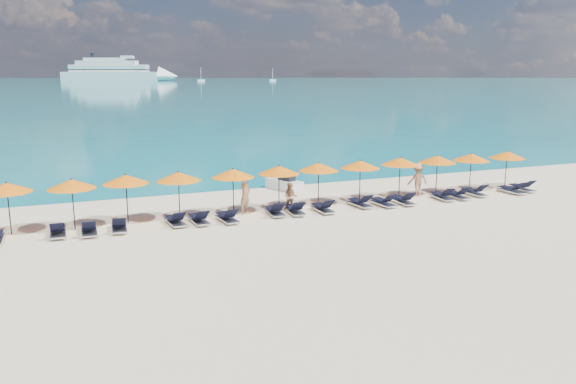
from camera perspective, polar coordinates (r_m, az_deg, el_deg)
name	(u,v)px	position (r m, az deg, el deg)	size (l,w,h in m)	color
ground	(314,233)	(24.06, 2.67, -4.17)	(1400.00, 1400.00, 0.00)	beige
sea	(68,80)	(681.12, -21.42, 10.53)	(1600.00, 1300.00, 0.01)	#1FA9B2
cruise_ship	(121,72)	(598.04, -16.58, 11.58)	(113.54, 63.85, 32.30)	white
sailboat_near	(201,80)	(529.03, -8.83, 11.18)	(6.82, 2.27, 12.49)	white
sailboat_far	(273,80)	(556.02, -1.57, 11.33)	(6.47, 2.16, 11.85)	white
jetski	(285,184)	(32.87, -0.35, 0.86)	(1.68, 2.59, 0.86)	white
beachgoer_a	(245,195)	(27.24, -4.38, -0.26)	(0.68, 0.45, 1.86)	tan
beachgoer_b	(291,197)	(27.63, 0.26, -0.51)	(0.69, 0.40, 1.43)	tan
beachgoer_c	(418,179)	(31.98, 13.04, 1.25)	(1.18, 0.55, 1.83)	tan
umbrella_1	(7,188)	(26.13, -26.67, 0.40)	(2.10, 2.10, 2.28)	black
umbrella_2	(72,184)	(25.84, -21.13, 0.76)	(2.10, 2.10, 2.28)	black
umbrella_3	(126,179)	(26.22, -16.16, 1.24)	(2.10, 2.10, 2.28)	black
umbrella_4	(178,177)	(26.37, -11.08, 1.55)	(2.10, 2.10, 2.28)	black
umbrella_5	(233,173)	(26.87, -5.62, 1.91)	(2.10, 2.10, 2.28)	black
umbrella_6	(279,170)	(27.70, -0.93, 2.27)	(2.10, 2.10, 2.28)	black
umbrella_7	(319,167)	(28.64, 3.13, 2.57)	(2.10, 2.10, 2.28)	black
umbrella_8	(360,164)	(29.62, 7.36, 2.80)	(2.10, 2.10, 2.28)	black
umbrella_9	(400,161)	(31.02, 11.33, 3.07)	(2.10, 2.10, 2.28)	black
umbrella_10	(437,159)	(32.25, 14.95, 3.23)	(2.10, 2.10, 2.28)	black
umbrella_11	(471,157)	(33.58, 18.13, 3.37)	(2.10, 2.10, 2.28)	black
umbrella_12	(507,155)	(35.30, 21.38, 3.53)	(2.10, 2.10, 2.28)	black
lounger_3	(58,231)	(25.36, -22.35, -3.68)	(0.63, 1.70, 0.66)	silver
lounger_4	(89,229)	(25.15, -19.56, -3.59)	(0.65, 1.71, 0.66)	silver
lounger_5	(119,226)	(25.29, -16.78, -3.32)	(0.72, 1.73, 0.66)	silver
lounger_6	(175,220)	(25.67, -11.37, -2.82)	(0.77, 1.75, 0.66)	silver
lounger_7	(199,219)	(25.73, -9.04, -2.69)	(0.74, 1.74, 0.66)	silver
lounger_8	(227,217)	(25.85, -6.20, -2.54)	(0.78, 1.75, 0.66)	silver
lounger_9	(275,211)	(26.91, -1.34, -1.90)	(0.77, 1.75, 0.66)	silver
lounger_10	(295,210)	(27.12, 0.70, -1.79)	(0.76, 1.74, 0.66)	silver
lounger_11	(323,208)	(27.54, 3.57, -1.60)	(0.64, 1.71, 0.66)	silver
lounger_12	(360,202)	(28.84, 7.31, -1.06)	(0.77, 1.75, 0.66)	silver
lounger_13	(383,202)	(29.17, 9.67, -0.98)	(0.76, 1.74, 0.66)	silver
lounger_14	(403,200)	(29.77, 11.64, -0.80)	(0.70, 1.73, 0.66)	silver
lounger_15	(442,196)	(31.31, 15.39, -0.36)	(0.77, 1.75, 0.66)	silver
lounger_16	(457,194)	(31.85, 16.80, -0.24)	(0.64, 1.71, 0.66)	silver
lounger_17	(474,192)	(32.90, 18.41, 0.03)	(0.64, 1.71, 0.66)	silver
lounger_18	(512,189)	(34.28, 21.78, 0.25)	(0.76, 1.75, 0.66)	silver
lounger_19	(522,187)	(35.14, 22.68, 0.45)	(0.62, 1.70, 0.66)	silver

